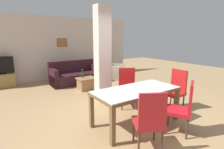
{
  "coord_description": "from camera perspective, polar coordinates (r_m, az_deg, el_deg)",
  "views": [
    {
      "loc": [
        -2.42,
        -2.62,
        1.85
      ],
      "look_at": [
        0.0,
        0.92,
        0.92
      ],
      "focal_mm": 28.0,
      "sensor_mm": 36.0,
      "label": 1
    }
  ],
  "objects": [
    {
      "name": "dining_chair_near_right",
      "position": [
        3.64,
        22.23,
        -9.59
      ],
      "size": [
        0.63,
        0.63,
        1.03
      ],
      "rotation": [
        0.0,
        0.0,
        0.52
      ],
      "color": "#AA151B",
      "rests_on": "ground_plane"
    },
    {
      "name": "floor_lamp",
      "position": [
        8.26,
        -3.27,
        9.54
      ],
      "size": [
        0.36,
        0.36,
        1.73
      ],
      "color": "#B7B7BC",
      "rests_on": "ground_plane"
    },
    {
      "name": "tv_stand",
      "position": [
        7.62,
        -32.42,
        -1.77
      ],
      "size": [
        0.91,
        0.4,
        0.52
      ],
      "color": "olive",
      "rests_on": "ground_plane"
    },
    {
      "name": "coffee_table",
      "position": [
        6.3,
        -8.35,
        -2.92
      ],
      "size": [
        0.64,
        0.51,
        0.43
      ],
      "color": "#9E7048",
      "rests_on": "ground_plane"
    },
    {
      "name": "bottle",
      "position": [
        6.3,
        -9.65,
        0.02
      ],
      "size": [
        0.07,
        0.07,
        0.29
      ],
      "color": "#194C23",
      "rests_on": "coffee_table"
    },
    {
      "name": "dining_chair_head_right",
      "position": [
        4.76,
        20.01,
        -4.33
      ],
      "size": [
        0.46,
        0.46,
        1.03
      ],
      "rotation": [
        0.0,
        0.0,
        1.57
      ],
      "color": "#B11B1B",
      "rests_on": "ground_plane"
    },
    {
      "name": "back_wall",
      "position": [
        8.12,
        -17.12,
        8.16
      ],
      "size": [
        7.2,
        0.09,
        2.7
      ],
      "color": "beige",
      "rests_on": "ground_plane"
    },
    {
      "name": "dining_chair_near_left",
      "position": [
        2.96,
        12.16,
        -14.06
      ],
      "size": [
        0.63,
        0.63,
        1.03
      ],
      "rotation": [
        0.0,
        0.0,
        -0.51
      ],
      "color": "#AB1C21",
      "rests_on": "ground_plane"
    },
    {
      "name": "sofa",
      "position": [
        7.24,
        -11.98,
        -0.39
      ],
      "size": [
        1.92,
        0.88,
        0.9
      ],
      "rotation": [
        0.0,
        0.0,
        3.14
      ],
      "color": "#33161E",
      "rests_on": "ground_plane"
    },
    {
      "name": "ground_plane",
      "position": [
        4.02,
        7.7,
        -15.34
      ],
      "size": [
        18.0,
        18.0,
        0.0
      ],
      "primitive_type": "plane",
      "color": "#A28156"
    },
    {
      "name": "dining_chair_far_right",
      "position": [
        4.69,
        5.08,
        -3.84
      ],
      "size": [
        0.62,
        0.62,
        1.03
      ],
      "rotation": [
        0.0,
        0.0,
        2.65
      ],
      "color": "#AF1819",
      "rests_on": "ground_plane"
    },
    {
      "name": "dining_table",
      "position": [
        3.77,
        7.97,
        -6.97
      ],
      "size": [
        1.86,
        0.86,
        0.77
      ],
      "color": "brown",
      "rests_on": "ground_plane"
    },
    {
      "name": "armchair",
      "position": [
        7.84,
        0.16,
        0.7
      ],
      "size": [
        1.21,
        1.21,
        0.81
      ],
      "rotation": [
        0.0,
        0.0,
        3.9
      ],
      "color": "tan",
      "rests_on": "ground_plane"
    },
    {
      "name": "divider_pillar",
      "position": [
        5.05,
        -3.09,
        6.51
      ],
      "size": [
        0.42,
        0.3,
        2.7
      ],
      "color": "beige",
      "rests_on": "ground_plane"
    }
  ]
}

